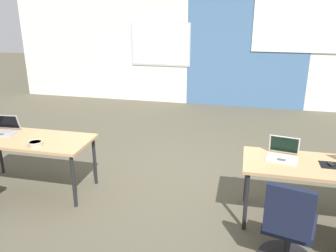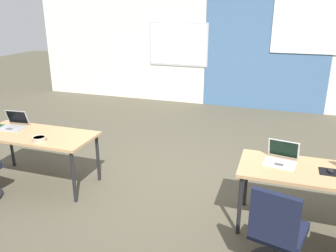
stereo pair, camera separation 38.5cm
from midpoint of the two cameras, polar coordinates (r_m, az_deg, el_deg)
The scene contains 10 objects.
ground_plane at distance 4.89m, azimuth 3.25°, elevation -9.17°, with size 24.00×24.00×0.00m.
back_wall_assembly at distance 8.47m, azimuth 11.34°, elevation 12.69°, with size 10.00×0.27×2.80m.
desk_near_left at distance 4.85m, azimuth -18.98°, elevation -1.90°, with size 1.60×0.70×0.72m.
desk_near_right at distance 3.98m, azimuth 26.23°, elevation -7.58°, with size 1.60×0.70×0.72m.
laptop_near_right_inner at distance 3.98m, azimuth 20.97°, elevation -5.08°, with size 0.38×0.35×0.23m.
chair_near_right_inner at distance 3.39m, azimuth 20.85°, elevation -17.22°, with size 0.54×0.59×0.92m.
laptop_near_left_end at distance 5.16m, azimuth -22.37°, elevation 0.22°, with size 0.36×0.33×0.23m.
mousepad_near_right_end at distance 3.98m, azimuth 27.97°, elevation -6.86°, with size 0.22×0.19×0.00m.
mouse_near_right_end at distance 3.97m, azimuth 28.01°, elevation -6.61°, with size 0.06×0.10×0.03m.
snack_bowl at distance 4.52m, azimuth -18.39°, elevation -2.06°, with size 0.18×0.18×0.06m.
Camera 2 is at (1.28, -4.11, 2.32)m, focal length 36.67 mm.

